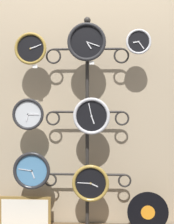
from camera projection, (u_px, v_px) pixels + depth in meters
shop_wall at (88, 75)px, 2.85m from camera, size 4.40×0.04×2.80m
display_stand at (87, 162)px, 2.70m from camera, size 0.76×0.38×1.89m
clock_top_left at (31, 49)px, 2.63m from camera, size 0.27×0.04×0.27m
clock_top_center at (87, 42)px, 2.57m from camera, size 0.32×0.04×0.32m
clock_top_right at (138, 42)px, 2.57m from camera, size 0.21×0.04×0.21m
clock_middle_left at (28, 114)px, 2.63m from camera, size 0.27×0.04×0.27m
clock_middle_center at (92, 116)px, 2.58m from camera, size 0.31×0.04×0.31m
clock_bottom_left at (32, 171)px, 2.62m from camera, size 0.32×0.04×0.32m
clock_bottom_center at (91, 183)px, 2.59m from camera, size 0.31×0.04×0.31m
vinyl_record at (148, 212)px, 2.60m from camera, size 0.34×0.01×0.34m
picture_frame at (25, 212)px, 2.72m from camera, size 0.45×0.02×0.27m
price_tag_upper at (35, 66)px, 2.62m from camera, size 0.04×0.00×0.03m
price_tag_mid at (92, 63)px, 2.57m from camera, size 0.04×0.00×0.03m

